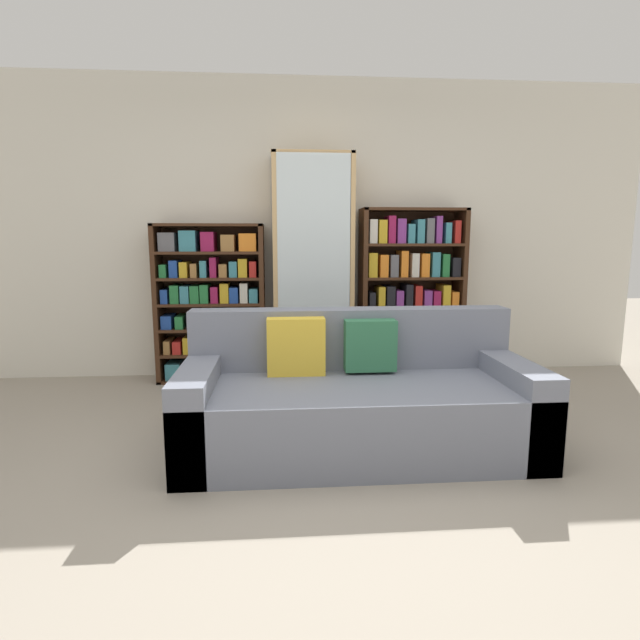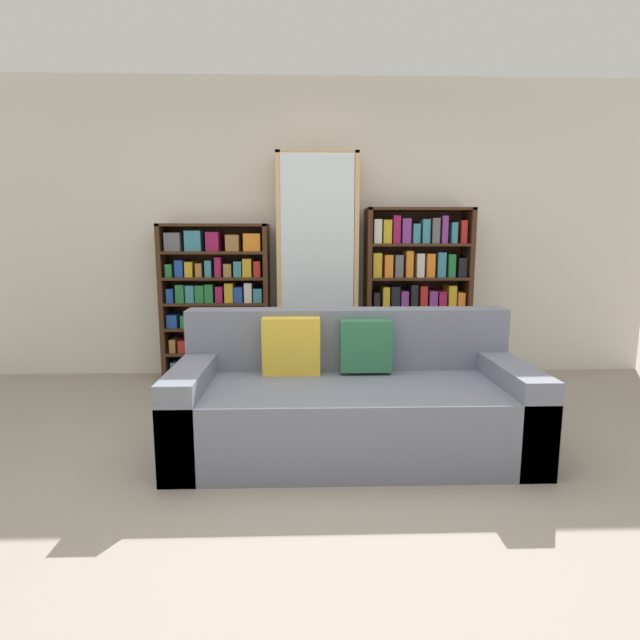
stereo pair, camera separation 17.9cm
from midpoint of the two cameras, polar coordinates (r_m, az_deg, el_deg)
name	(u,v)px [view 2 (the right image)]	position (r m, az deg, el deg)	size (l,w,h in m)	color
ground_plane	(328,503)	(2.58, 3.04, -20.14)	(16.00, 16.00, 0.00)	gray
wall_back	(316,230)	(4.72, 0.66, 10.21)	(6.31, 0.06, 2.70)	silver
couch	(350,402)	(3.09, 5.16, -9.30)	(2.08, 0.92, 0.82)	slate
bookshelf_left	(217,304)	(4.60, -10.61, 1.78)	(0.96, 0.32, 1.40)	#3D2314
display_cabinet	(317,270)	(4.50, 0.82, 5.75)	(0.71, 0.36, 2.00)	tan
bookshelf_right	(416,297)	(4.67, 11.99, 2.61)	(0.94, 0.32, 1.54)	#3D2314
wine_bottle	(367,371)	(4.25, 6.66, -5.84)	(0.09, 0.09, 0.41)	#192333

